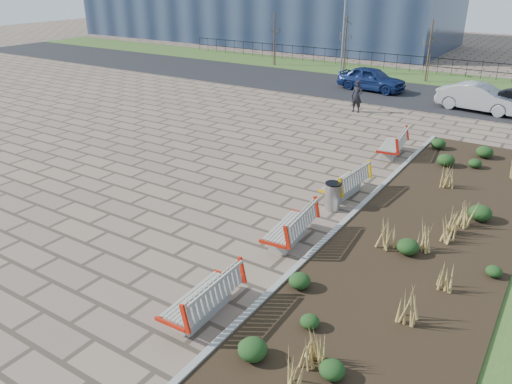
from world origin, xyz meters
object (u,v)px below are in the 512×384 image
Objects in this scene: bench_b at (289,225)px; pedestrian at (357,97)px; bench_a at (201,295)px; bench_d at (392,143)px; car_silver at (480,98)px; bench_c at (344,181)px; litter_bin at (333,197)px; car_blue at (372,79)px; lamp_west at (343,31)px.

pedestrian is at bearing 100.14° from bench_b.
bench_b is at bearing 88.50° from bench_a.
bench_d is 1.27× the size of pedestrian.
pedestrian is (-3.86, 14.14, 0.33)m from bench_b.
bench_b is 0.48× the size of car_silver.
litter_bin is at bearing -78.37° from bench_c.
car_silver reaches higher than bench_a.
car_silver is at bearing 73.35° from bench_d.
car_silver is (5.44, 3.71, -0.09)m from pedestrian.
car_blue is (-1.24, 5.39, -0.09)m from pedestrian.
bench_d is 9.50m from car_silver.
car_silver reaches higher than bench_b.
car_silver is 0.72× the size of lamp_west.
bench_b is 2.53m from litter_bin.
bench_b is 1.00× the size of bench_d.
bench_d is at bearing 91.50° from litter_bin.
lamp_west is (-5.14, 9.51, 2.21)m from pedestrian.
car_silver is (1.58, 21.72, 0.24)m from bench_a.
pedestrian is at bearing 109.08° from litter_bin.
bench_a is at bearing -78.25° from pedestrian.
car_silver is at bearing 88.02° from bench_c.
bench_b is 25.43m from lamp_west.
bench_b is at bearing -160.07° from car_blue.
litter_bin is at bearing -157.53° from car_blue.
lamp_west is at bearing 118.02° from pedestrian.
lamp_west reaches higher than bench_d.
car_silver is (6.69, -1.68, -0.01)m from car_blue.
pedestrian is at bearing 117.27° from bench_d.
litter_bin is at bearing -71.28° from pedestrian.
bench_d is at bearing 178.41° from car_silver.
bench_b and bench_d have the same top height.
lamp_west is (-3.89, 4.12, 2.30)m from car_blue.
car_silver is (1.58, 9.36, 0.24)m from bench_d.
car_blue is (-5.11, 19.53, 0.24)m from bench_b.
bench_d is at bearing -56.01° from pedestrian.
lamp_west reaches higher than pedestrian.
bench_c is 1.27× the size of pedestrian.
bench_a is 1.27× the size of pedestrian.
pedestrian reaches higher than car_blue.
bench_c reaches higher than litter_bin.
bench_a is 12.35m from bench_d.
bench_c is 0.35× the size of lamp_west.
bench_a is 2.36× the size of litter_bin.
car_silver reaches higher than bench_c.
bench_b is 3.76m from bench_c.
litter_bin is 17.81m from car_blue.
bench_d is at bearing 88.50° from bench_a.
pedestrian is 11.03m from lamp_west.
litter_bin is (0.16, 6.39, -0.05)m from bench_a.
car_silver is at bearing 84.70° from litter_bin.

